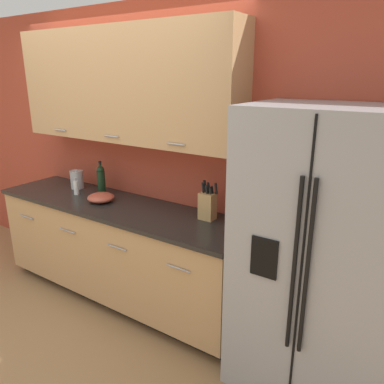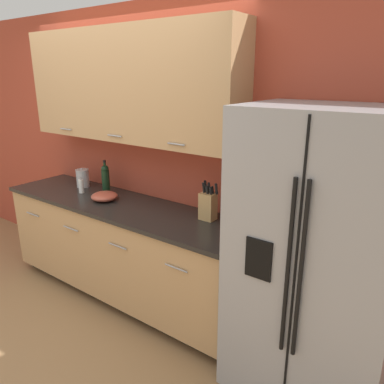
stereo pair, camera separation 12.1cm
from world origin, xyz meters
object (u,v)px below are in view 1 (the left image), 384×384
steel_canister (77,179)px  knife_block (207,205)px  soap_dispenser (76,187)px  mixing_bowl (101,198)px  wine_bottle (101,179)px  refrigerator (319,257)px

steel_canister → knife_block: bearing=0.2°
soap_dispenser → steel_canister: size_ratio=0.87×
steel_canister → mixing_bowl: steel_canister is taller
steel_canister → mixing_bowl: (0.51, -0.16, -0.05)m
wine_bottle → soap_dispenser: bearing=-142.5°
refrigerator → mixing_bowl: 1.93m
mixing_bowl → wine_bottle: bearing=134.4°
wine_bottle → steel_canister: (-0.34, -0.00, -0.05)m
steel_canister → mixing_bowl: size_ratio=0.83×
wine_bottle → mixing_bowl: wine_bottle is taller
soap_dispenser → mixing_bowl: bearing=-3.4°
knife_block → wine_bottle: size_ratio=0.98×
refrigerator → mixing_bowl: bearing=179.6°
wine_bottle → mixing_bowl: 0.26m
refrigerator → wine_bottle: (-2.10, 0.18, 0.14)m
mixing_bowl → steel_canister: bearing=162.1°
knife_block → mixing_bowl: 1.03m
knife_block → mixing_bowl: knife_block is taller
refrigerator → wine_bottle: 2.11m
soap_dispenser → steel_canister: 0.21m
refrigerator → mixing_bowl: size_ratio=7.82×
knife_block → steel_canister: size_ratio=1.59×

